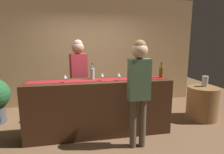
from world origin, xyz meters
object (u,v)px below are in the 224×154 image
(customer_sipping, at_px, (139,82))
(vase_on_side_table, at_px, (205,81))
(wine_bottle_clear, at_px, (92,73))
(wine_glass_far_end, at_px, (65,77))
(wine_glass_mid_counter, at_px, (102,75))
(bartender, at_px, (79,72))
(wine_glass_near_customer, at_px, (119,75))
(wine_bottle_green, at_px, (149,73))
(round_side_table, at_px, (202,103))
(wine_bottle_amber, at_px, (161,72))

(customer_sipping, xyz_separation_m, vase_on_side_table, (1.88, 0.90, -0.25))
(wine_bottle_clear, bearing_deg, customer_sipping, -46.45)
(wine_bottle_clear, relative_size, wine_glass_far_end, 2.10)
(wine_glass_mid_counter, relative_size, bartender, 0.08)
(wine_glass_near_customer, height_order, vase_on_side_table, wine_glass_near_customer)
(wine_bottle_green, distance_m, customer_sipping, 0.71)
(wine_bottle_clear, relative_size, round_side_table, 0.41)
(wine_bottle_amber, height_order, wine_glass_near_customer, wine_bottle_amber)
(wine_glass_near_customer, height_order, round_side_table, wine_glass_near_customer)
(wine_bottle_clear, height_order, wine_glass_mid_counter, wine_bottle_clear)
(wine_bottle_green, bearing_deg, vase_on_side_table, 12.08)
(wine_bottle_clear, distance_m, wine_bottle_green, 1.08)
(wine_bottle_clear, bearing_deg, wine_bottle_amber, -5.55)
(bartender, distance_m, vase_on_side_table, 2.82)
(wine_bottle_clear, relative_size, vase_on_side_table, 1.26)
(bartender, bearing_deg, wine_bottle_green, 142.11)
(wine_glass_near_customer, distance_m, bartender, 0.98)
(wine_bottle_amber, relative_size, wine_bottle_clear, 1.00)
(wine_bottle_clear, distance_m, vase_on_side_table, 2.58)
(wine_bottle_green, height_order, customer_sipping, customer_sipping)
(round_side_table, bearing_deg, vase_on_side_table, 42.80)
(wine_bottle_amber, distance_m, bartender, 1.68)
(wine_glass_near_customer, height_order, customer_sipping, customer_sipping)
(wine_bottle_green, height_order, bartender, bartender)
(wine_bottle_amber, xyz_separation_m, customer_sipping, (-0.65, -0.58, -0.05))
(bartender, xyz_separation_m, vase_on_side_table, (2.80, -0.29, -0.26))
(wine_bottle_clear, distance_m, customer_sipping, 0.98)
(wine_bottle_amber, bearing_deg, round_side_table, 12.89)
(round_side_table, bearing_deg, wine_bottle_amber, -167.11)
(round_side_table, bearing_deg, wine_glass_mid_counter, -172.84)
(wine_glass_mid_counter, distance_m, round_side_table, 2.47)
(wine_glass_mid_counter, distance_m, wine_glass_far_end, 0.66)
(vase_on_side_table, bearing_deg, customer_sipping, -154.35)
(wine_glass_near_customer, relative_size, round_side_table, 0.19)
(wine_glass_mid_counter, relative_size, vase_on_side_table, 0.60)
(wine_glass_near_customer, height_order, wine_glass_mid_counter, same)
(wine_bottle_amber, relative_size, wine_glass_near_customer, 2.10)
(wine_glass_near_customer, xyz_separation_m, vase_on_side_table, (2.09, 0.40, -0.29))
(wine_glass_far_end, relative_size, vase_on_side_table, 0.60)
(wine_glass_far_end, bearing_deg, customer_sipping, -23.55)
(wine_bottle_amber, distance_m, wine_glass_near_customer, 0.86)
(round_side_table, bearing_deg, wine_bottle_green, -169.62)
(wine_bottle_clear, bearing_deg, wine_glass_mid_counter, -43.38)
(wine_glass_mid_counter, height_order, customer_sipping, customer_sipping)
(wine_glass_near_customer, relative_size, vase_on_side_table, 0.60)
(wine_glass_near_customer, height_order, bartender, bartender)
(wine_bottle_clear, xyz_separation_m, bartender, (-0.24, 0.49, -0.04))
(wine_glass_mid_counter, height_order, wine_glass_far_end, same)
(wine_glass_mid_counter, bearing_deg, round_side_table, 7.16)
(bartender, bearing_deg, wine_bottle_clear, 103.26)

